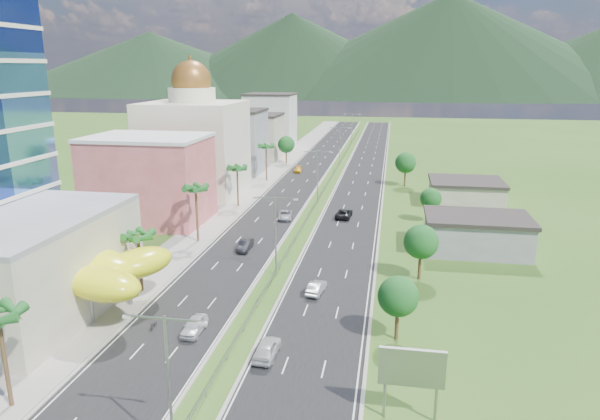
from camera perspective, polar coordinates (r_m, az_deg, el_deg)
The scene contains 37 objects.
ground at distance 64.01m, azimuth -4.50°, elevation -10.27°, with size 500.00×500.00×0.00m, color #2D5119.
road_left at distance 150.17m, azimuth 1.16°, elevation 4.56°, with size 11.00×260.00×0.04m, color black.
road_right at distance 148.70m, azimuth 6.90°, elevation 4.35°, with size 11.00×260.00×0.04m, color black.
sidewalk_left at distance 151.86m, azimuth -2.39°, elevation 4.68°, with size 7.00×260.00×0.12m, color gray.
median_guardrail at distance 131.56m, azimuth 3.21°, elevation 3.31°, with size 0.10×216.06×0.76m.
streetlight_median_a at distance 39.99m, azimuth -13.88°, elevation -16.38°, with size 6.04×0.25×11.00m.
streetlight_median_b at distance 70.67m, azimuth -2.62°, elevation -1.89°, with size 6.04×0.25×11.00m.
streetlight_median_c at distance 108.97m, azimuth 1.90°, elevation 4.15°, with size 6.04×0.25×11.00m.
streetlight_median_d at distance 153.09m, azimuth 4.26°, elevation 7.27°, with size 6.04×0.25×11.00m.
streetlight_median_e at distance 197.62m, azimuth 5.58°, elevation 8.99°, with size 6.04×0.25×11.00m.
lime_canopy at distance 66.37m, azimuth -22.55°, elevation -5.81°, with size 18.00×15.00×7.40m.
pink_shophouse at distance 99.80m, azimuth -15.76°, elevation 3.02°, with size 20.00×15.00×15.00m, color #B5534A.
domed_building at distance 119.99m, azimuth -11.20°, elevation 7.11°, with size 20.00×20.00×28.70m.
midrise_grey at distance 143.55m, azimuth -7.21°, elevation 7.19°, with size 16.00×15.00×16.00m, color gray.
midrise_beige at distance 164.73m, azimuth -4.96°, elevation 7.72°, with size 16.00×15.00×13.00m, color #A69A89.
midrise_white at distance 186.64m, azimuth -3.18°, elevation 9.38°, with size 16.00×15.00×18.00m, color silver.
billboard at distance 44.41m, azimuth 11.83°, elevation -16.33°, with size 5.20×0.35×6.20m.
shed_near at distance 85.74m, azimuth 18.32°, elevation -2.57°, with size 15.00×10.00×5.00m, color gray.
shed_far at distance 114.82m, azimuth 17.24°, elevation 1.72°, with size 14.00×12.00×4.40m, color #A69A89.
palm_tree_b at distance 68.45m, azimuth -16.89°, elevation -2.84°, with size 3.60×3.60×8.10m.
palm_tree_c at distance 85.73m, azimuth -11.07°, elevation 2.08°, with size 3.60×3.60×9.60m.
palm_tree_d at distance 107.25m, azimuth -6.73°, elevation 4.31°, with size 3.60×3.60×8.60m.
palm_tree_e at distance 130.95m, azimuth -3.64°, elevation 6.66°, with size 3.60×3.60×9.40m.
leafy_tree_lfar at distance 155.51m, azimuth -1.48°, elevation 7.00°, with size 4.90×4.90×8.05m.
leafy_tree_ra at distance 55.76m, azimuth 10.43°, elevation -9.06°, with size 4.20×4.20×6.90m.
leafy_tree_rb at distance 71.63m, azimuth 12.79°, elevation -3.35°, with size 4.55×4.55×7.47m.
leafy_tree_rc at distance 98.96m, azimuth 13.78°, elevation 1.19°, with size 3.85×3.85×6.33m.
leafy_tree_rd at distance 127.89m, azimuth 11.20°, elevation 4.97°, with size 4.90×4.90×8.05m.
mountain_ridge at distance 508.75m, azimuth 15.23°, elevation 11.44°, with size 860.00×140.00×90.00m, color black, non-canonical shape.
car_white_near_left at distance 58.86m, azimuth -11.22°, elevation -12.01°, with size 1.86×4.61×1.57m, color silver.
car_dark_left at distance 82.66m, azimuth -5.87°, elevation -3.71°, with size 1.71×4.91×1.62m, color black.
car_silver_mid_left at distance 98.88m, azimuth -1.60°, elevation -0.53°, with size 2.46×5.33×1.48m, color #A1A2A8.
car_yellow_far_left at distance 143.24m, azimuth -0.22°, elevation 4.35°, with size 1.99×4.89×1.42m, color gold.
car_white_near_right at distance 53.61m, azimuth -3.54°, elevation -14.51°, with size 2.01×4.99×1.70m, color silver.
car_silver_right at distance 67.11m, azimuth 1.75°, elevation -8.25°, with size 1.58×4.52×1.49m, color #ABAFB3.
car_dark_far_right at distance 100.03m, azimuth 4.72°, elevation -0.36°, with size 2.66×5.77×1.60m, color black.
motorcycle at distance 60.69m, azimuth -15.38°, elevation -11.67°, with size 0.52×1.71×1.09m, color black.
Camera 1 is at (14.71, -55.99, 27.30)m, focal length 32.00 mm.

